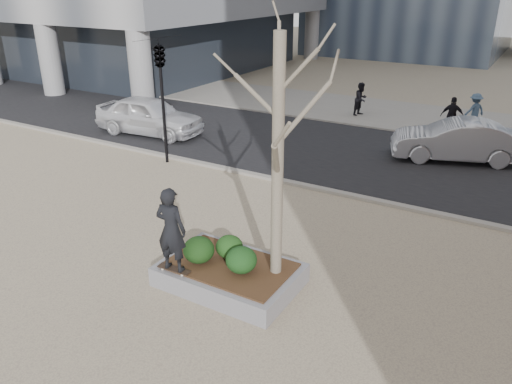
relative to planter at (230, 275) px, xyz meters
The scene contains 17 objects.
ground 1.02m from the planter, behind, with size 120.00×120.00×0.00m, color tan.
street 10.05m from the planter, 95.71° to the left, with size 60.00×8.00×0.02m, color black.
far_sidewalk 17.03m from the planter, 93.37° to the left, with size 60.00×6.00×0.02m, color gray.
planter is the anchor object (origin of this frame).
planter_mulch 0.25m from the planter, ahead, with size 2.70×1.70×0.04m, color #382314.
sycamore_tree 3.71m from the planter, 16.70° to the left, with size 2.80×2.80×6.60m, color gray, non-canonical shape.
shrub_left 0.90m from the planter, 160.80° to the right, with size 0.70×0.70×0.60m, color black.
shrub_middle 0.63m from the planter, 123.61° to the left, with size 0.62×0.62×0.53m, color #133E14.
shrub_right 0.68m from the planter, 15.70° to the right, with size 0.68×0.68×0.58m, color #113615.
skateboard 1.25m from the planter, 139.17° to the right, with size 0.78×0.20×0.07m, color black, non-canonical shape.
skateboarder 1.75m from the planter, 139.17° to the right, with size 0.69×0.45×1.90m, color black.
police_car 12.47m from the planter, 139.65° to the left, with size 1.95×4.85×1.65m, color white.
car_silver 11.60m from the planter, 76.38° to the left, with size 1.62×4.65×1.53m, color #ADAFB6.
pedestrian_a 16.18m from the planter, 99.46° to the left, with size 0.79×0.61×1.62m, color black.
pedestrian_b 16.69m from the planter, 81.12° to the left, with size 1.00×0.58×1.55m, color #3B516A.
pedestrian_c 14.88m from the planter, 82.62° to the left, with size 0.96×0.40×1.64m, color black.
traffic_light_near 8.82m from the planter, 139.25° to the left, with size 0.60×2.48×4.50m, color black, non-canonical shape.
Camera 1 is at (6.35, -7.92, 6.33)m, focal length 35.00 mm.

